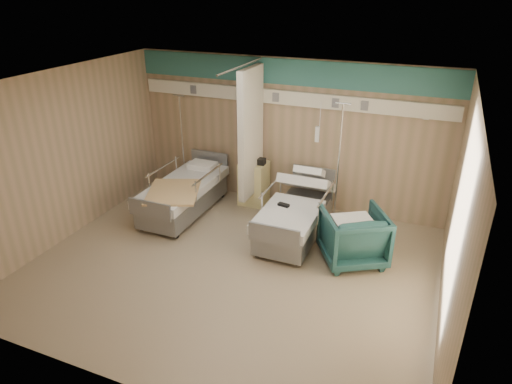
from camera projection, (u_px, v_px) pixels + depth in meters
ground at (232, 267)px, 7.05m from camera, size 6.00×5.00×0.00m
room_walls at (235, 147)px, 6.49m from camera, size 6.04×5.04×2.82m
bed_right at (295, 219)px, 7.80m from camera, size 1.00×2.16×0.63m
bed_left at (184, 198)px, 8.56m from camera, size 1.00×2.16×0.63m
bedside_cabinet at (254, 183)px, 8.90m from camera, size 0.50×0.48×0.85m
visitor_armchair at (353, 236)px, 7.05m from camera, size 1.26×1.27×0.86m
waffle_blanket at (354, 211)px, 6.81m from camera, size 0.77×0.74×0.07m
iv_stand_right at (336, 198)px, 8.23m from camera, size 0.39×0.39×2.20m
iv_stand_left at (184, 172)px, 9.46m from camera, size 0.36×0.36×2.02m
call_remote at (284, 205)px, 7.53m from camera, size 0.20×0.12×0.04m
tan_blanket at (173, 192)px, 8.00m from camera, size 1.20×1.32×0.04m
toiletry_bag at (259, 161)px, 8.63m from camera, size 0.23×0.15×0.12m
white_cup at (251, 158)px, 8.78m from camera, size 0.11×0.11×0.14m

